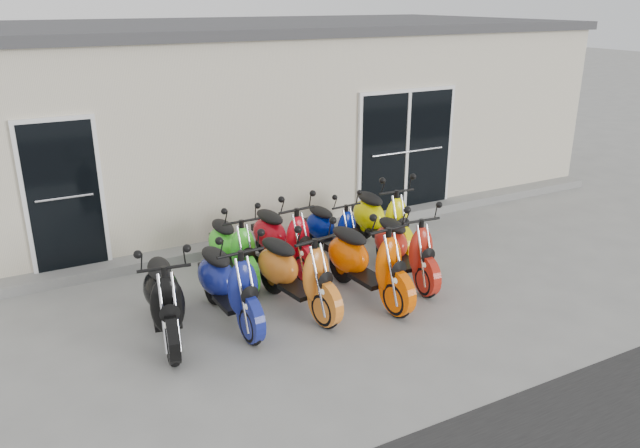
# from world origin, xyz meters

# --- Properties ---
(ground) EXTENTS (80.00, 80.00, 0.00)m
(ground) POSITION_xyz_m (0.00, 0.00, 0.00)
(ground) COLOR gray
(ground) RESTS_ON ground
(building) EXTENTS (14.00, 6.00, 3.20)m
(building) POSITION_xyz_m (0.00, 5.20, 1.60)
(building) COLOR beige
(building) RESTS_ON ground
(roof_cap) EXTENTS (14.20, 6.20, 0.16)m
(roof_cap) POSITION_xyz_m (0.00, 5.20, 3.28)
(roof_cap) COLOR #3F3F42
(roof_cap) RESTS_ON building
(front_step) EXTENTS (14.00, 0.40, 0.15)m
(front_step) POSITION_xyz_m (0.00, 2.02, 0.07)
(front_step) COLOR gray
(front_step) RESTS_ON ground
(door_left) EXTENTS (1.07, 0.08, 2.22)m
(door_left) POSITION_xyz_m (-3.20, 2.17, 1.26)
(door_left) COLOR black
(door_left) RESTS_ON front_step
(door_right) EXTENTS (2.02, 0.08, 2.22)m
(door_right) POSITION_xyz_m (2.60, 2.17, 1.26)
(door_right) COLOR black
(door_right) RESTS_ON front_step
(scooter_front_black) EXTENTS (0.92, 1.87, 1.33)m
(scooter_front_black) POSITION_xyz_m (-2.49, -0.21, 0.66)
(scooter_front_black) COLOR black
(scooter_front_black) RESTS_ON ground
(scooter_front_blue) EXTENTS (0.74, 1.83, 1.33)m
(scooter_front_blue) POSITION_xyz_m (-1.69, -0.20, 0.67)
(scooter_front_blue) COLOR navy
(scooter_front_blue) RESTS_ON ground
(scooter_front_orange_a) EXTENTS (0.93, 1.89, 1.34)m
(scooter_front_orange_a) POSITION_xyz_m (-0.82, -0.27, 0.67)
(scooter_front_orange_a) COLOR orange
(scooter_front_orange_a) RESTS_ON ground
(scooter_front_orange_b) EXTENTS (0.83, 1.92, 1.38)m
(scooter_front_orange_b) POSITION_xyz_m (0.15, -0.43, 0.69)
(scooter_front_orange_b) COLOR #FF5A00
(scooter_front_orange_b) RESTS_ON ground
(scooter_front_red) EXTENTS (0.78, 1.77, 1.27)m
(scooter_front_red) POSITION_xyz_m (0.92, -0.21, 0.64)
(scooter_front_red) COLOR red
(scooter_front_red) RESTS_ON ground
(scooter_back_green) EXTENTS (0.63, 1.68, 1.23)m
(scooter_back_green) POSITION_xyz_m (-1.20, 0.97, 0.62)
(scooter_back_green) COLOR #41E42A
(scooter_back_green) RESTS_ON ground
(scooter_back_red) EXTENTS (0.80, 1.82, 1.31)m
(scooter_back_red) POSITION_xyz_m (-0.45, 0.92, 0.65)
(scooter_back_red) COLOR red
(scooter_back_red) RESTS_ON ground
(scooter_back_blue) EXTENTS (0.68, 1.59, 1.15)m
(scooter_back_blue) POSITION_xyz_m (0.45, 1.02, 0.57)
(scooter_back_blue) COLOR #01127A
(scooter_back_blue) RESTS_ON ground
(scooter_back_yellow) EXTENTS (0.79, 1.88, 1.35)m
(scooter_back_yellow) POSITION_xyz_m (1.25, 0.88, 0.68)
(scooter_back_yellow) COLOR #FFF600
(scooter_back_yellow) RESTS_ON ground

